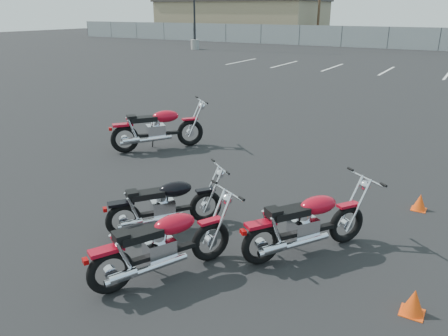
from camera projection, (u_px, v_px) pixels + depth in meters
The scene contains 11 objects.
ground at pixel (195, 214), 7.12m from camera, with size 120.00×120.00×0.00m, color black.
motorcycle_front_red at pixel (158, 128), 10.26m from camera, with size 1.78×2.06×1.13m.
motorcycle_second_black at pixel (165, 204), 6.49m from camera, with size 1.41×1.68×0.91m.
motorcycle_third_red at pixel (163, 245), 5.33m from camera, with size 1.26×1.90×0.97m.
motorcycle_rear_red at pixel (306, 223), 5.84m from camera, with size 1.47×1.84×0.98m.
training_cone_near at pixel (420, 202), 7.24m from camera, with size 0.23×0.23×0.28m.
training_cone_far at pixel (414, 302), 4.75m from camera, with size 0.25×0.25×0.30m.
light_pole_west at pixel (194, 10), 35.62m from camera, with size 0.80×0.70×11.55m.
chainlink_fence at pixel (440, 39), 35.10m from camera, with size 80.06×0.06×1.80m.
tan_building_west at pixel (242, 19), 50.88m from camera, with size 18.40×10.40×4.30m.
parking_line_stripes at pixel (359, 69), 24.48m from camera, with size 15.12×4.00×0.01m.
Camera 1 is at (3.70, -5.29, 3.14)m, focal length 35.00 mm.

